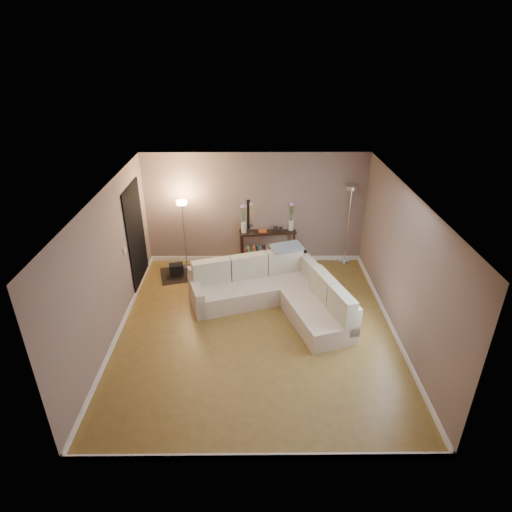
{
  "coord_description": "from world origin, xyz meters",
  "views": [
    {
      "loc": [
        -0.06,
        -6.4,
        4.78
      ],
      "look_at": [
        0.0,
        0.8,
        1.1
      ],
      "focal_mm": 30.0,
      "sensor_mm": 36.0,
      "label": 1
    }
  ],
  "objects_px": {
    "console_table": "(264,245)",
    "floor_lamp_lit": "(183,222)",
    "floor_lamp_unlit": "(350,210)",
    "sectional_sofa": "(276,291)"
  },
  "relations": [
    {
      "from": "floor_lamp_lit",
      "to": "floor_lamp_unlit",
      "type": "height_order",
      "value": "floor_lamp_unlit"
    },
    {
      "from": "console_table",
      "to": "floor_lamp_lit",
      "type": "bearing_deg",
      "value": -172.25
    },
    {
      "from": "console_table",
      "to": "floor_lamp_lit",
      "type": "relative_size",
      "value": 0.82
    },
    {
      "from": "sectional_sofa",
      "to": "console_table",
      "type": "height_order",
      "value": "sectional_sofa"
    },
    {
      "from": "floor_lamp_lit",
      "to": "floor_lamp_unlit",
      "type": "bearing_deg",
      "value": 3.16
    },
    {
      "from": "floor_lamp_lit",
      "to": "floor_lamp_unlit",
      "type": "relative_size",
      "value": 0.86
    },
    {
      "from": "sectional_sofa",
      "to": "floor_lamp_lit",
      "type": "distance_m",
      "value": 2.69
    },
    {
      "from": "floor_lamp_lit",
      "to": "sectional_sofa",
      "type": "bearing_deg",
      "value": -38.84
    },
    {
      "from": "console_table",
      "to": "floor_lamp_lit",
      "type": "height_order",
      "value": "floor_lamp_lit"
    },
    {
      "from": "floor_lamp_unlit",
      "to": "sectional_sofa",
      "type": "bearing_deg",
      "value": -133.59
    }
  ]
}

